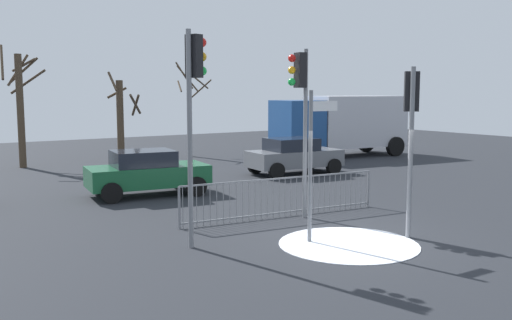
% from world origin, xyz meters
% --- Properties ---
extents(ground_plane, '(60.00, 60.00, 0.00)m').
position_xyz_m(ground_plane, '(0.00, 0.00, 0.00)').
color(ground_plane, '#26282D').
extents(traffic_light_rear_right, '(0.57, 0.35, 4.45)m').
position_xyz_m(traffic_light_rear_right, '(0.30, 2.09, 3.26)').
color(traffic_light_rear_right, slate).
rests_on(traffic_light_rear_right, ground).
extents(traffic_light_foreground_left, '(0.46, 0.48, 3.91)m').
position_xyz_m(traffic_light_foreground_left, '(1.20, -0.82, 2.86)').
color(traffic_light_foreground_left, slate).
rests_on(traffic_light_foreground_left, ground).
extents(traffic_light_mid_left, '(0.55, 0.38, 4.64)m').
position_xyz_m(traffic_light_mid_left, '(-3.30, 1.15, 3.40)').
color(traffic_light_mid_left, slate).
rests_on(traffic_light_mid_left, ground).
extents(direction_sign_post, '(0.79, 0.09, 3.38)m').
position_xyz_m(direction_sign_post, '(-0.95, 0.05, 1.89)').
color(direction_sign_post, slate).
rests_on(direction_sign_post, ground).
extents(pedestrian_guard_railing, '(5.85, 0.67, 1.07)m').
position_xyz_m(pedestrian_guard_railing, '(-0.02, 2.46, 0.55)').
color(pedestrian_guard_railing, slate).
rests_on(pedestrian_guard_railing, ground).
extents(car_green_mid, '(3.99, 2.34, 1.47)m').
position_xyz_m(car_green_mid, '(-1.79, 7.42, 0.77)').
color(car_green_mid, '#195933').
rests_on(car_green_mid, ground).
extents(car_grey_trailing, '(3.93, 2.19, 1.47)m').
position_xyz_m(car_grey_trailing, '(5.07, 8.63, 0.77)').
color(car_grey_trailing, slate).
rests_on(car_grey_trailing, ground).
extents(delivery_truck, '(7.27, 3.37, 3.10)m').
position_xyz_m(delivery_truck, '(10.93, 12.33, 1.74)').
color(delivery_truck, silver).
rests_on(delivery_truck, ground).
extents(bare_tree_left, '(1.65, 1.82, 4.30)m').
position_xyz_m(bare_tree_left, '(1.12, 17.49, 2.11)').
color(bare_tree_left, '#473828').
rests_on(bare_tree_left, ground).
extents(bare_tree_centre, '(1.99, 1.77, 5.38)m').
position_xyz_m(bare_tree_centre, '(-3.70, 16.85, 2.78)').
color(bare_tree_centre, '#473828').
rests_on(bare_tree_centre, ground).
extents(bare_tree_right, '(1.85, 1.96, 4.81)m').
position_xyz_m(bare_tree_right, '(4.41, 16.55, 2.48)').
color(bare_tree_right, '#473828').
rests_on(bare_tree_right, ground).
extents(snow_patch_kerb, '(3.09, 3.09, 0.01)m').
position_xyz_m(snow_patch_kerb, '(-0.42, -0.59, 0.01)').
color(snow_patch_kerb, white).
rests_on(snow_patch_kerb, ground).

